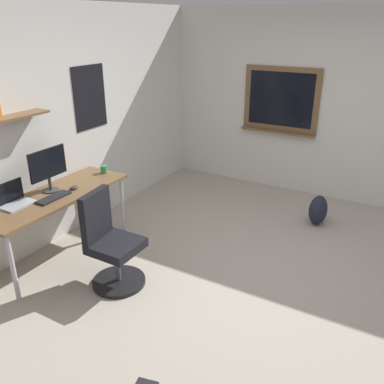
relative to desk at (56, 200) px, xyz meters
name	(u,v)px	position (x,y,z in m)	size (l,w,h in m)	color
ground_plane	(263,277)	(0.69, -2.08, -0.66)	(5.20, 5.20, 0.00)	#ADA393
wall_back	(71,122)	(0.69, 0.37, 0.64)	(5.00, 0.30, 2.60)	silver
wall_right	(331,107)	(3.14, -2.05, 0.64)	(0.22, 5.00, 2.60)	silver
desk	(56,200)	(0.00, 0.00, 0.00)	(1.68, 0.59, 0.73)	brown
office_chair	(111,246)	(-0.12, -0.81, -0.25)	(0.52, 0.52, 0.95)	black
laptop	(14,200)	(-0.38, 0.14, 0.12)	(0.31, 0.21, 0.23)	#ADAFB5
monitor_primary	(48,167)	(0.04, 0.09, 0.34)	(0.46, 0.17, 0.46)	#38383D
keyboard	(54,198)	(-0.08, -0.07, 0.08)	(0.37, 0.13, 0.02)	black
computer_mouse	(74,188)	(0.20, -0.07, 0.09)	(0.10, 0.06, 0.03)	#262628
coffee_mug	(104,169)	(0.74, -0.02, 0.12)	(0.08, 0.08, 0.09)	#338C4C
backpack	(318,210)	(2.14, -2.25, -0.47)	(0.32, 0.22, 0.38)	#1E2333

